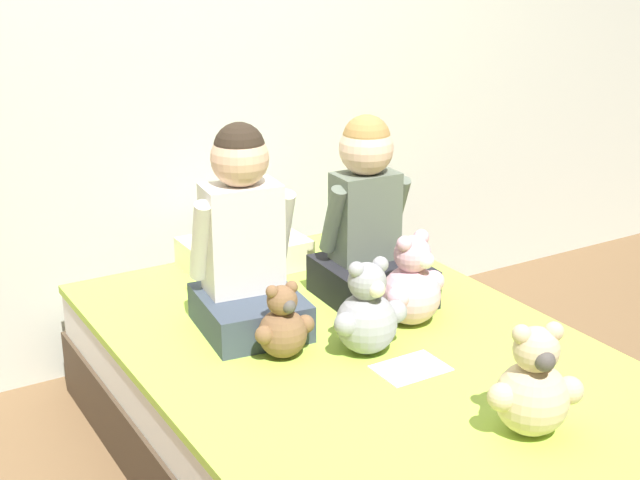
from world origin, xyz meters
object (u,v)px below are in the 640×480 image
teddy_bear_between_children (368,313)px  sign_card (411,368)px  bed (356,407)px  child_on_right (368,224)px  pillow_at_headboard (244,253)px  child_on_left (244,242)px  teddy_bear_held_by_left_child (283,326)px  teddy_bear_held_by_right_child (412,286)px  teddy_bear_at_foot_of_bed (533,388)px

teddy_bear_between_children → sign_card: size_ratio=1.44×
sign_card → bed: bearing=103.1°
child_on_right → pillow_at_headboard: bearing=119.6°
child_on_left → teddy_bear_held_by_left_child: child_on_left is taller
teddy_bear_held_by_right_child → pillow_at_headboard: size_ratio=0.71×
child_on_left → sign_card: 0.66m
teddy_bear_at_foot_of_bed → child_on_left: bearing=129.5°
teddy_bear_between_children → pillow_at_headboard: teddy_bear_between_children is taller
child_on_left → teddy_bear_at_foot_of_bed: child_on_left is taller
teddy_bear_held_by_left_child → teddy_bear_at_foot_of_bed: (0.34, -0.71, 0.03)m
teddy_bear_held_by_right_child → teddy_bear_between_children: (-0.24, -0.10, -0.00)m
bed → pillow_at_headboard: (0.00, 0.79, 0.27)m
bed → child_on_right: (0.24, 0.31, 0.49)m
bed → pillow_at_headboard: size_ratio=4.43×
child_on_left → teddy_bear_held_by_left_child: size_ratio=2.81×
child_on_left → teddy_bear_held_by_right_child: child_on_left is taller
child_on_right → teddy_bear_between_children: child_on_right is taller
teddy_bear_held_by_right_child → teddy_bear_at_foot_of_bed: 0.71m
bed → teddy_bear_held_by_left_child: bearing=166.8°
bed → teddy_bear_at_foot_of_bed: size_ratio=6.38×
bed → teddy_bear_between_children: teddy_bear_between_children is taller
teddy_bear_between_children → bed: bearing=95.1°
teddy_bear_held_by_right_child → teddy_bear_between_children: 0.26m
child_on_left → pillow_at_headboard: size_ratio=1.52×
bed → teddy_bear_held_by_right_child: teddy_bear_held_by_right_child is taller
child_on_left → pillow_at_headboard: 0.58m
bed → pillow_at_headboard: bearing=90.0°
bed → teddy_bear_between_children: 0.35m
teddy_bear_at_foot_of_bed → pillow_at_headboard: bearing=114.4°
child_on_left → teddy_bear_held_by_left_child: bearing=-84.1°
child_on_right → teddy_bear_held_by_left_child: 0.57m
child_on_left → pillow_at_headboard: (0.23, 0.48, -0.23)m
child_on_left → sign_card: size_ratio=3.20×
teddy_bear_held_by_left_child → sign_card: bearing=-44.9°
child_on_right → teddy_bear_held_by_left_child: size_ratio=2.70×
child_on_left → teddy_bear_held_by_left_child: (-0.00, -0.26, -0.19)m
teddy_bear_held_by_right_child → sign_card: (-0.19, -0.26, -0.13)m
child_on_right → sign_card: size_ratio=3.07×
bed → child_on_right: child_on_right is taller
teddy_bear_held_by_left_child → teddy_bear_held_by_right_child: 0.48m
teddy_bear_between_children → sign_card: bearing=-74.0°
teddy_bear_held_by_left_child → teddy_bear_at_foot_of_bed: teddy_bear_at_foot_of_bed is taller
teddy_bear_held_by_right_child → pillow_at_headboard: (-0.24, 0.74, -0.08)m
teddy_bear_at_foot_of_bed → pillow_at_headboard: teddy_bear_at_foot_of_bed is taller
bed → teddy_bear_between_children: (0.00, -0.05, 0.35)m
teddy_bear_between_children → sign_card: (0.05, -0.16, -0.12)m
pillow_at_headboard → child_on_right: bearing=-63.1°
teddy_bear_at_foot_of_bed → sign_card: bearing=117.8°
child_on_left → sign_card: (0.28, -0.52, -0.29)m
child_on_left → teddy_bear_between_children: bearing=-50.3°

